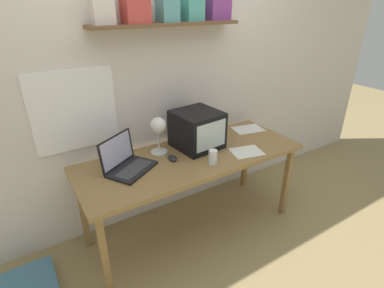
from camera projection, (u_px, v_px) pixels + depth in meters
The scene contains 10 objects.
ground_plane at pixel (192, 227), 2.69m from camera, with size 12.00×12.00×0.00m, color #9A8556.
back_wall at pixel (163, 71), 2.46m from camera, with size 5.60×0.24×2.60m.
corner_desk at pixel (192, 162), 2.40m from camera, with size 1.81×0.68×0.73m.
crt_monitor at pixel (197, 129), 2.45m from camera, with size 0.38×0.39×0.30m.
laptop at pixel (125, 161), 2.16m from camera, with size 0.42×0.40×0.25m.
desk_lamp at pixel (158, 129), 2.26m from camera, with size 0.15×0.19×0.33m.
juice_glass at pixel (213, 158), 2.23m from camera, with size 0.06×0.06×0.11m.
computer_mouse at pixel (172, 158), 2.30m from camera, with size 0.06×0.11×0.03m.
printed_handout at pixel (248, 129), 2.85m from camera, with size 0.31×0.24×0.00m.
loose_paper_near_monitor at pixel (247, 152), 2.42m from camera, with size 0.28×0.24×0.00m.
Camera 1 is at (-1.11, -1.78, 1.85)m, focal length 28.00 mm.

